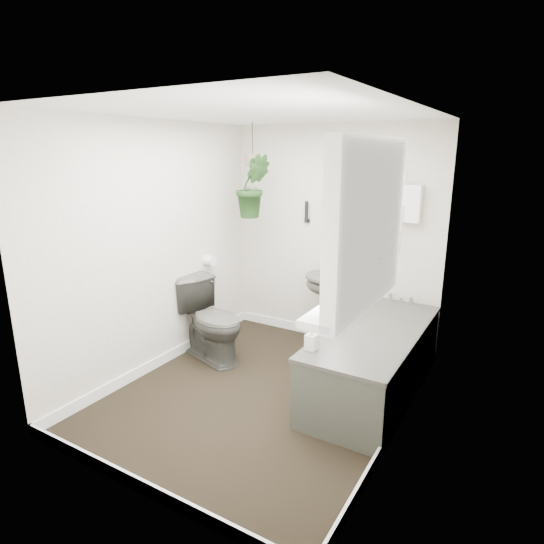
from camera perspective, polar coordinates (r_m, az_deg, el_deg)
The scene contains 22 objects.
floor at distance 4.07m, azimuth -1.11°, elevation -15.04°, with size 2.30×2.80×0.02m, color black.
ceiling at distance 3.54m, azimuth -1.31°, elevation 19.55°, with size 2.30×2.80×0.02m, color white.
wall_back at distance 4.86m, azimuth 7.61°, elevation 4.45°, with size 2.30×0.02×2.30m, color silver.
wall_front at distance 2.60m, azimuth -17.89°, elevation -5.54°, with size 2.30×0.02×2.30m, color silver.
wall_left at distance 4.34m, azimuth -14.34°, elevation 2.85°, with size 0.02×2.80×2.30m, color silver.
wall_right at distance 3.20m, azimuth 16.75°, elevation -1.61°, with size 0.02×2.80×2.30m, color silver.
skirting at distance 4.04m, azimuth -1.12°, elevation -14.31°, with size 2.30×2.80×0.10m, color white.
bathtub at distance 4.05m, azimuth 12.60°, elevation -10.85°, with size 0.72×1.72×0.58m, color #3E3D37, non-canonical shape.
bath_screen at distance 4.29m, azimuth 11.23°, elevation 4.65°, with size 0.04×0.72×1.40m, color silver, non-canonical shape.
shower_box at distance 4.49m, azimuth 16.94°, elevation 8.23°, with size 0.20×0.10×0.35m, color white.
oval_mirror at distance 4.73m, azimuth 8.81°, elevation 8.40°, with size 0.46×0.03×0.62m, color #BCAC95.
wall_sconce at distance 4.90m, azimuth 4.35°, elevation 7.57°, with size 0.04×0.04×0.22m, color black.
toilet_roll_holder at distance 4.87m, azimuth -7.87°, elevation 1.44°, with size 0.11×0.11×0.11m, color white.
window_recess at distance 2.45m, azimuth 11.96°, elevation 5.78°, with size 0.08×1.00×0.90m, color white.
window_sill at distance 2.57m, azimuth 9.98°, elevation -3.34°, with size 0.18×1.00×0.04m, color white.
window_blinds at distance 2.47m, azimuth 10.96°, elevation 5.88°, with size 0.01×0.86×0.76m, color white.
toilet at distance 4.57m, azimuth -7.63°, elevation -5.98°, with size 0.45×0.79×0.81m, color #3E3D37.
pedestal_sink at distance 4.74m, azimuth 7.06°, elevation -5.11°, with size 0.48×0.41×0.82m, color #3E3D37, non-canonical shape.
sill_plant at distance 2.68m, azimuth 11.90°, elevation 0.57°, with size 0.23×0.20×0.25m, color black.
hanging_plant at distance 4.72m, azimuth -2.41°, elevation 10.68°, with size 0.35×0.28×0.64m, color black.
soap_bottle at distance 3.44m, azimuth 4.97°, elevation -8.27°, with size 0.08×0.08×0.18m, color black.
hanging_pot at distance 4.70m, azimuth -2.45°, elevation 13.83°, with size 0.16×0.16×0.12m, color brown.
Camera 1 is at (1.86, -3.00, 2.03)m, focal length 30.00 mm.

